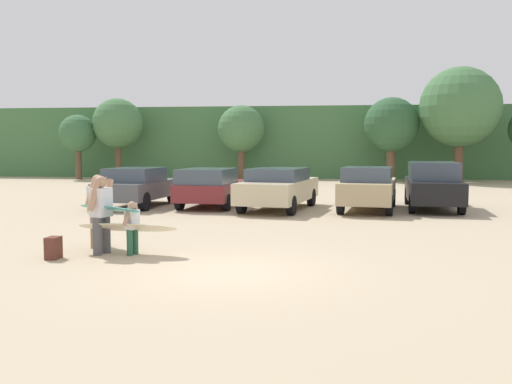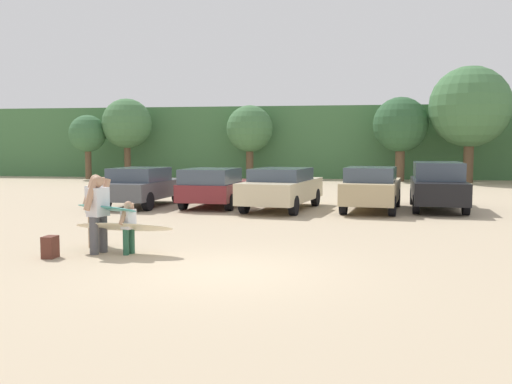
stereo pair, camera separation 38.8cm
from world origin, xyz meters
The scene contains 18 objects.
ground_plane centered at (0.00, 0.00, 0.00)m, with size 120.00×120.00×0.00m, color tan.
hillside_ridge centered at (0.00, 35.57, 2.52)m, with size 108.00×12.00×5.03m, color #427042.
tree_ridge_back centered at (-15.04, 26.96, 3.07)m, with size 2.52×2.52×4.38m.
tree_center_right centered at (-12.45, 27.53, 3.77)m, with size 3.40×3.40×5.50m.
tree_center_left centered at (-4.02, 28.21, 3.40)m, with size 3.14×3.14×5.01m.
tree_right centered at (5.84, 27.39, 3.59)m, with size 3.48×3.48×5.38m.
tree_left centered at (9.87, 26.61, 4.64)m, with size 4.93×4.93×7.14m.
parked_car_dark_gray centered at (-5.31, 10.59, 0.78)m, with size 2.21×4.40×1.47m.
parked_car_maroon centered at (-2.52, 10.72, 0.78)m, with size 2.20×4.21×1.46m.
parked_car_champagne centered at (0.04, 10.23, 0.80)m, with size 2.76×5.03×1.49m.
parked_car_tan centered at (3.20, 10.29, 0.81)m, with size 2.38×4.61×1.56m.
parked_car_black centered at (5.57, 11.12, 0.89)m, with size 2.17×4.87×1.70m.
person_adult centered at (-2.97, 1.36, 0.94)m, with size 0.41×0.81×1.66m.
person_child centered at (-2.29, 1.36, 0.64)m, with size 0.28×0.55×1.13m.
person_companion centered at (-3.35, 2.14, 0.93)m, with size 0.41×0.73×1.65m.
surfboard_teal centered at (-2.83, 1.49, 0.96)m, with size 1.84×1.27×0.21m.
surfboard_cream centered at (-2.40, 1.38, 0.58)m, with size 2.23×0.73×0.30m.
backpack_dropped centered at (-3.74, 0.73, 0.22)m, with size 0.24×0.34×0.45m.
Camera 1 is at (1.76, -10.11, 2.30)m, focal length 40.07 mm.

